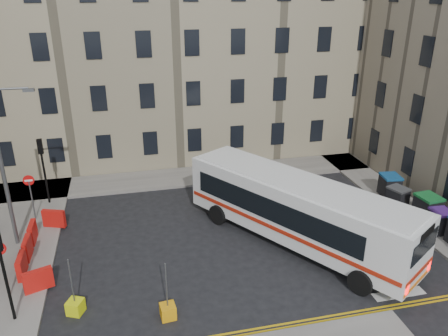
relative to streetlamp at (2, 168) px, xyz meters
name	(u,v)px	position (x,y,z in m)	size (l,w,h in m)	color
ground	(268,235)	(13.00, -2.00, -4.34)	(120.00, 120.00, 0.00)	black
pavement_north	(146,181)	(7.00, 6.60, -4.26)	(36.00, 3.20, 0.15)	slate
pavement_east	(377,187)	(22.00, 2.00, -4.26)	(2.40, 26.00, 0.15)	slate
terrace_north	(118,42)	(6.00, 13.50, 4.28)	(38.30, 10.80, 17.20)	gray
traffic_light_nw	(43,161)	(1.00, 4.50, -1.47)	(0.28, 0.22, 4.10)	black
traffic_light_sw	(2,261)	(1.00, -6.00, -1.47)	(0.28, 0.22, 4.10)	black
streetlamp	(2,168)	(0.00, 0.00, 0.00)	(0.50, 0.22, 8.14)	#595B5E
no_entry_north	(30,188)	(0.50, 2.50, -2.26)	(0.60, 0.08, 3.00)	#595B5E
no_entry_south	(1,259)	(0.50, -4.50, -2.26)	(0.60, 0.08, 3.00)	#595B5E
roadworks_barriers	(35,247)	(1.16, -1.50, -3.69)	(1.66, 6.26, 1.00)	red
bus	(297,208)	(14.11, -3.01, -2.34)	(9.22, 12.21, 3.45)	silver
wheelie_bin_b	(440,221)	(22.04, -3.98, -3.56)	(1.08, 1.21, 1.25)	black
wheelie_bin_c	(427,207)	(22.24, -2.61, -3.46)	(1.25, 1.40, 1.45)	black
wheelie_bin_d	(397,197)	(21.51, -0.85, -3.57)	(1.28, 1.37, 1.23)	black
wheelie_bin_e	(390,185)	(21.89, 0.58, -3.49)	(1.26, 1.40, 1.38)	black
bollard_yellow	(75,307)	(3.34, -6.02, -4.04)	(0.60, 0.60, 0.60)	#DDE80C
bollard_chevron	(168,311)	(7.00, -7.16, -4.04)	(0.60, 0.60, 0.60)	orange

